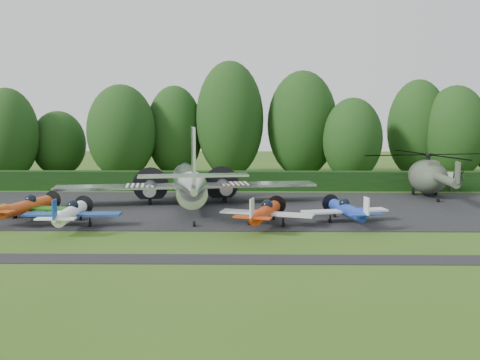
{
  "coord_description": "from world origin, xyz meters",
  "views": [
    {
      "loc": [
        5.46,
        -34.56,
        7.95
      ],
      "look_at": [
        4.87,
        9.49,
        2.5
      ],
      "focal_mm": 40.0,
      "sensor_mm": 36.0,
      "label": 1
    }
  ],
  "objects_px": {
    "light_plane_white": "(71,213)",
    "light_plane_red": "(26,206)",
    "helicopter": "(428,174)",
    "transport_plane": "(188,183)",
    "light_plane_blue": "(347,210)",
    "light_plane_orange": "(265,212)",
    "sign_board": "(434,178)"
  },
  "relations": [
    {
      "from": "light_plane_blue",
      "to": "helicopter",
      "type": "xyz_separation_m",
      "value": [
        10.13,
        12.89,
        1.23
      ]
    },
    {
      "from": "light_plane_white",
      "to": "light_plane_blue",
      "type": "distance_m",
      "value": 19.72
    },
    {
      "from": "transport_plane",
      "to": "light_plane_white",
      "type": "xyz_separation_m",
      "value": [
        -7.26,
        -8.72,
        -0.95
      ]
    },
    {
      "from": "light_plane_white",
      "to": "light_plane_orange",
      "type": "relative_size",
      "value": 1.01
    },
    {
      "from": "transport_plane",
      "to": "light_plane_blue",
      "type": "relative_size",
      "value": 3.37
    },
    {
      "from": "sign_board",
      "to": "helicopter",
      "type": "bearing_deg",
      "value": -133.86
    },
    {
      "from": "transport_plane",
      "to": "light_plane_orange",
      "type": "height_order",
      "value": "transport_plane"
    },
    {
      "from": "light_plane_white",
      "to": "helicopter",
      "type": "distance_m",
      "value": 33.21
    },
    {
      "from": "light_plane_blue",
      "to": "helicopter",
      "type": "height_order",
      "value": "helicopter"
    },
    {
      "from": "sign_board",
      "to": "light_plane_blue",
      "type": "bearing_deg",
      "value": -142.64
    },
    {
      "from": "transport_plane",
      "to": "light_plane_orange",
      "type": "relative_size",
      "value": 3.23
    },
    {
      "from": "transport_plane",
      "to": "light_plane_orange",
      "type": "bearing_deg",
      "value": -43.31
    },
    {
      "from": "light_plane_red",
      "to": "light_plane_blue",
      "type": "bearing_deg",
      "value": -15.47
    },
    {
      "from": "helicopter",
      "to": "light_plane_blue",
      "type": "bearing_deg",
      "value": -130.94
    },
    {
      "from": "light_plane_red",
      "to": "light_plane_white",
      "type": "distance_m",
      "value": 4.96
    },
    {
      "from": "light_plane_blue",
      "to": "transport_plane",
      "type": "bearing_deg",
      "value": 163.71
    },
    {
      "from": "transport_plane",
      "to": "light_plane_red",
      "type": "height_order",
      "value": "transport_plane"
    },
    {
      "from": "light_plane_orange",
      "to": "light_plane_blue",
      "type": "xyz_separation_m",
      "value": [
        6.02,
        1.28,
        -0.05
      ]
    },
    {
      "from": "light_plane_red",
      "to": "sign_board",
      "type": "relative_size",
      "value": 1.97
    },
    {
      "from": "transport_plane",
      "to": "helicopter",
      "type": "relative_size",
      "value": 1.49
    },
    {
      "from": "light_plane_red",
      "to": "light_plane_white",
      "type": "relative_size",
      "value": 1.0
    },
    {
      "from": "light_plane_white",
      "to": "helicopter",
      "type": "relative_size",
      "value": 0.47
    },
    {
      "from": "light_plane_orange",
      "to": "light_plane_blue",
      "type": "height_order",
      "value": "light_plane_orange"
    },
    {
      "from": "helicopter",
      "to": "light_plane_white",
      "type": "bearing_deg",
      "value": -156.53
    },
    {
      "from": "light_plane_white",
      "to": "light_plane_blue",
      "type": "relative_size",
      "value": 1.06
    },
    {
      "from": "helicopter",
      "to": "sign_board",
      "type": "bearing_deg",
      "value": 60.11
    },
    {
      "from": "light_plane_white",
      "to": "helicopter",
      "type": "xyz_separation_m",
      "value": [
        29.77,
        14.68,
        1.17
      ]
    },
    {
      "from": "light_plane_orange",
      "to": "sign_board",
      "type": "height_order",
      "value": "light_plane_orange"
    },
    {
      "from": "light_plane_blue",
      "to": "helicopter",
      "type": "distance_m",
      "value": 16.44
    },
    {
      "from": "transport_plane",
      "to": "sign_board",
      "type": "bearing_deg",
      "value": 30.66
    },
    {
      "from": "light_plane_white",
      "to": "light_plane_blue",
      "type": "bearing_deg",
      "value": 7.18
    },
    {
      "from": "light_plane_white",
      "to": "light_plane_red",
      "type": "bearing_deg",
      "value": 149.93
    }
  ]
}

